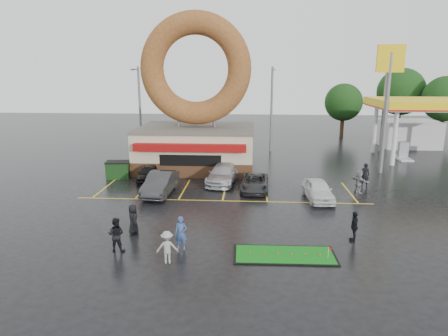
# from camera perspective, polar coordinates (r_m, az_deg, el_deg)

# --- Properties ---
(ground) EXTENTS (120.00, 120.00, 0.00)m
(ground) POSITION_cam_1_polar(r_m,az_deg,el_deg) (23.74, -0.81, -7.27)
(ground) COLOR black
(ground) RESTS_ON ground
(donut_shop) EXTENTS (10.20, 8.70, 13.50)m
(donut_shop) POSITION_cam_1_polar(r_m,az_deg,el_deg) (35.63, -3.98, 7.12)
(donut_shop) COLOR #472B19
(donut_shop) RESTS_ON ground
(gas_station) EXTENTS (12.30, 13.65, 5.90)m
(gas_station) POSITION_cam_1_polar(r_m,az_deg,el_deg) (46.97, 26.78, 6.33)
(gas_station) COLOR silver
(gas_station) RESTS_ON ground
(shell_sign) EXTENTS (2.20, 0.36, 10.60)m
(shell_sign) POSITION_cam_1_polar(r_m,az_deg,el_deg) (35.91, 22.41, 10.87)
(shell_sign) COLOR slate
(shell_sign) RESTS_ON ground
(streetlight_left) EXTENTS (0.40, 2.21, 9.00)m
(streetlight_left) POSITION_cam_1_polar(r_m,az_deg,el_deg) (43.81, -11.95, 8.48)
(streetlight_left) COLOR slate
(streetlight_left) RESTS_ON ground
(streetlight_mid) EXTENTS (0.40, 2.21, 9.00)m
(streetlight_mid) POSITION_cam_1_polar(r_m,az_deg,el_deg) (43.24, 6.80, 8.61)
(streetlight_mid) COLOR slate
(streetlight_mid) RESTS_ON ground
(streetlight_right) EXTENTS (0.40, 2.21, 9.00)m
(streetlight_right) POSITION_cam_1_polar(r_m,az_deg,el_deg) (46.40, 21.86, 8.08)
(streetlight_right) COLOR slate
(streetlight_right) RESTS_ON ground
(tree_far_a) EXTENTS (5.60, 5.60, 8.00)m
(tree_far_a) POSITION_cam_1_polar(r_m,az_deg,el_deg) (57.54, 29.06, 8.64)
(tree_far_a) COLOR #332114
(tree_far_a) RESTS_ON ground
(tree_far_c) EXTENTS (6.30, 6.30, 9.00)m
(tree_far_c) POSITION_cam_1_polar(r_m,az_deg,el_deg) (59.68, 23.99, 9.91)
(tree_far_c) COLOR #332114
(tree_far_c) RESTS_ON ground
(tree_far_d) EXTENTS (4.90, 4.90, 7.00)m
(tree_far_d) POSITION_cam_1_polar(r_m,az_deg,el_deg) (55.60, 16.71, 8.97)
(tree_far_d) COLOR #332114
(tree_far_d) RESTS_ON ground
(car_black) EXTENTS (1.88, 3.84, 1.26)m
(car_black) POSITION_cam_1_polar(r_m,az_deg,el_deg) (32.13, -10.78, -0.75)
(car_black) COLOR black
(car_black) RESTS_ON ground
(car_dgrey) EXTENTS (1.95, 4.82, 1.55)m
(car_dgrey) POSITION_cam_1_polar(r_m,az_deg,el_deg) (28.54, -9.09, -2.19)
(car_dgrey) COLOR #2D2D2F
(car_dgrey) RESTS_ON ground
(car_silver) EXTENTS (2.62, 5.17, 1.44)m
(car_silver) POSITION_cam_1_polar(r_m,az_deg,el_deg) (31.00, -0.17, -0.86)
(car_silver) COLOR #B1B2B6
(car_silver) RESTS_ON ground
(car_grey) EXTENTS (2.14, 4.34, 1.19)m
(car_grey) POSITION_cam_1_polar(r_m,az_deg,el_deg) (29.16, 4.40, -2.09)
(car_grey) COLOR #2A2B2D
(car_grey) RESTS_ON ground
(car_white) EXTENTS (1.96, 4.17, 1.38)m
(car_white) POSITION_cam_1_polar(r_m,az_deg,el_deg) (27.69, 13.29, -3.07)
(car_white) COLOR silver
(car_white) RESTS_ON ground
(person_blue) EXTENTS (0.63, 0.44, 1.67)m
(person_blue) POSITION_cam_1_polar(r_m,az_deg,el_deg) (19.68, -6.17, -9.26)
(person_blue) COLOR #324A7E
(person_blue) RESTS_ON ground
(person_blackjkt) EXTENTS (0.84, 0.67, 1.69)m
(person_blackjkt) POSITION_cam_1_polar(r_m,az_deg,el_deg) (20.08, -15.17, -9.17)
(person_blackjkt) COLOR black
(person_blackjkt) RESTS_ON ground
(person_hoodie) EXTENTS (1.06, 0.71, 1.53)m
(person_hoodie) POSITION_cam_1_polar(r_m,az_deg,el_deg) (18.48, -8.11, -11.13)
(person_hoodie) COLOR gray
(person_hoodie) RESTS_ON ground
(person_bystander) EXTENTS (0.80, 0.94, 1.62)m
(person_bystander) POSITION_cam_1_polar(r_m,az_deg,el_deg) (21.95, -12.84, -7.14)
(person_bystander) COLOR black
(person_bystander) RESTS_ON ground
(person_cameraman) EXTENTS (0.55, 0.99, 1.59)m
(person_cameraman) POSITION_cam_1_polar(r_m,az_deg,el_deg) (21.56, 18.11, -7.92)
(person_cameraman) COLOR black
(person_cameraman) RESTS_ON ground
(person_walker_near) EXTENTS (1.24, 1.60, 1.69)m
(person_walker_near) POSITION_cam_1_polar(r_m,az_deg,el_deg) (30.04, 18.70, -1.82)
(person_walker_near) COLOR gray
(person_walker_near) RESTS_ON ground
(person_walker_far) EXTENTS (0.72, 0.53, 1.81)m
(person_walker_far) POSITION_cam_1_polar(r_m,az_deg,el_deg) (31.82, 19.49, -0.93)
(person_walker_far) COLOR black
(person_walker_far) RESTS_ON ground
(dumpster) EXTENTS (1.95, 1.43, 1.30)m
(dumpster) POSITION_cam_1_polar(r_m,az_deg,el_deg) (33.62, -14.89, -0.30)
(dumpster) COLOR #183B16
(dumpster) RESTS_ON ground
(putting_green) EXTENTS (4.84, 2.17, 0.60)m
(putting_green) POSITION_cam_1_polar(r_m,az_deg,el_deg) (19.48, 8.64, -12.17)
(putting_green) COLOR black
(putting_green) RESTS_ON ground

